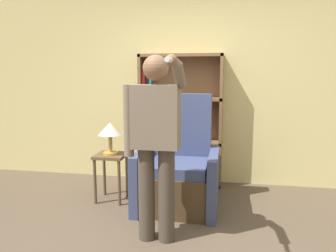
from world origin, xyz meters
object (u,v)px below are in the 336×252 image
(armchair, at_px, (178,173))
(table_lamp, at_px, (110,131))
(person_standing, at_px, (156,137))
(side_table, at_px, (111,164))
(bookcase, at_px, (174,123))

(armchair, height_order, table_lamp, armchair)
(person_standing, xyz_separation_m, table_lamp, (-0.75, 0.87, -0.11))
(side_table, distance_m, table_lamp, 0.41)
(armchair, distance_m, table_lamp, 0.95)
(bookcase, relative_size, person_standing, 1.06)
(person_standing, xyz_separation_m, side_table, (-0.75, 0.87, -0.52))
(person_standing, relative_size, table_lamp, 4.40)
(person_standing, bearing_deg, bookcase, 93.95)
(bookcase, distance_m, side_table, 1.10)
(bookcase, xyz_separation_m, side_table, (-0.63, -0.80, -0.41))
(armchair, relative_size, side_table, 2.25)
(side_table, bearing_deg, armchair, -2.28)
(armchair, xyz_separation_m, table_lamp, (-0.83, 0.03, 0.46))
(bookcase, bearing_deg, side_table, -128.59)
(armchair, bearing_deg, person_standing, -95.41)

